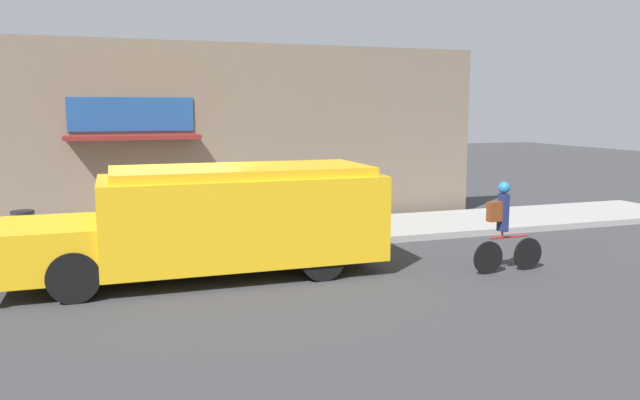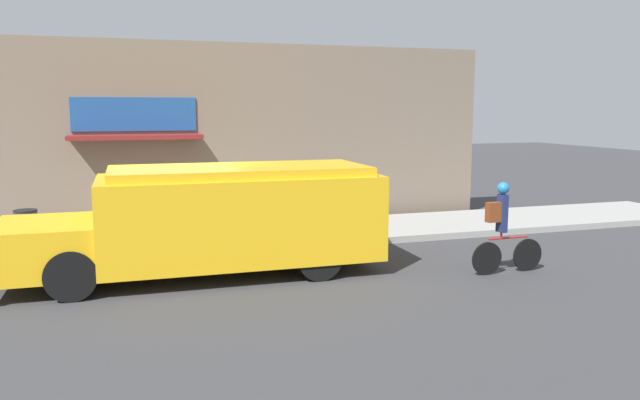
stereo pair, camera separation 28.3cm
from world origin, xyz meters
name	(u,v)px [view 2 (the right image)]	position (x,y,z in m)	size (l,w,h in m)	color
ground_plane	(179,259)	(0.00, 0.00, 0.00)	(70.00, 70.00, 0.00)	#38383A
sidewalk	(173,241)	(0.00, 1.39, 0.08)	(28.00, 2.79, 0.15)	#999993
storefront	(163,137)	(-0.02, 3.20, 2.32)	(17.18, 1.07, 4.63)	#756656
school_bus	(215,219)	(0.55, -1.42, 1.04)	(6.63, 2.64, 1.97)	yellow
cyclist	(503,228)	(5.56, -2.95, 0.85)	(1.49, 0.22, 1.69)	black
trash_bin	(26,227)	(-2.98, 1.65, 0.53)	(0.47, 0.47, 0.75)	#38383D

